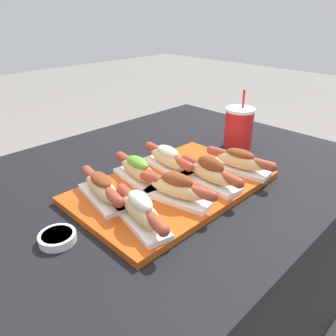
{
  "coord_description": "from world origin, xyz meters",
  "views": [
    {
      "loc": [
        -0.58,
        -0.63,
        1.15
      ],
      "look_at": [
        -0.02,
        -0.08,
        0.76
      ],
      "focal_mm": 35.0,
      "sensor_mm": 36.0,
      "label": 1
    }
  ],
  "objects_px": {
    "serving_tray": "(173,187)",
    "hot_dog_0": "(141,210)",
    "hot_dog_4": "(101,188)",
    "hot_dog_2": "(210,172)",
    "hot_dog_3": "(240,161)",
    "sauce_bowl": "(57,237)",
    "hot_dog_6": "(168,158)",
    "hot_dog_1": "(177,188)",
    "hot_dog_5": "(138,170)",
    "drink_cup": "(239,128)"
  },
  "relations": [
    {
      "from": "serving_tray",
      "to": "hot_dog_0",
      "type": "xyz_separation_m",
      "value": [
        -0.18,
        -0.07,
        0.04
      ]
    },
    {
      "from": "hot_dog_4",
      "to": "hot_dog_2",
      "type": "bearing_deg",
      "value": -29.03
    },
    {
      "from": "serving_tray",
      "to": "hot_dog_3",
      "type": "bearing_deg",
      "value": -23.45
    },
    {
      "from": "hot_dog_0",
      "to": "hot_dog_2",
      "type": "distance_m",
      "value": 0.25
    },
    {
      "from": "hot_dog_4",
      "to": "sauce_bowl",
      "type": "relative_size",
      "value": 2.71
    },
    {
      "from": "hot_dog_2",
      "to": "hot_dog_4",
      "type": "xyz_separation_m",
      "value": [
        -0.25,
        0.14,
        -0.0
      ]
    },
    {
      "from": "hot_dog_4",
      "to": "hot_dog_6",
      "type": "height_order",
      "value": "same"
    },
    {
      "from": "hot_dog_6",
      "to": "hot_dog_3",
      "type": "bearing_deg",
      "value": -49.84
    },
    {
      "from": "hot_dog_1",
      "to": "hot_dog_5",
      "type": "xyz_separation_m",
      "value": [
        -0.0,
        0.14,
        -0.0
      ]
    },
    {
      "from": "hot_dog_1",
      "to": "hot_dog_3",
      "type": "bearing_deg",
      "value": -4.06
    },
    {
      "from": "serving_tray",
      "to": "hot_dog_5",
      "type": "height_order",
      "value": "hot_dog_5"
    },
    {
      "from": "drink_cup",
      "to": "hot_dog_1",
      "type": "bearing_deg",
      "value": -164.92
    },
    {
      "from": "hot_dog_1",
      "to": "hot_dog_4",
      "type": "distance_m",
      "value": 0.18
    },
    {
      "from": "hot_dog_3",
      "to": "drink_cup",
      "type": "height_order",
      "value": "drink_cup"
    },
    {
      "from": "hot_dog_4",
      "to": "drink_cup",
      "type": "distance_m",
      "value": 0.56
    },
    {
      "from": "hot_dog_6",
      "to": "drink_cup",
      "type": "bearing_deg",
      "value": -4.35
    },
    {
      "from": "hot_dog_0",
      "to": "hot_dog_4",
      "type": "relative_size",
      "value": 0.99
    },
    {
      "from": "hot_dog_2",
      "to": "hot_dog_6",
      "type": "height_order",
      "value": "hot_dog_2"
    },
    {
      "from": "hot_dog_0",
      "to": "hot_dog_1",
      "type": "relative_size",
      "value": 1.0
    },
    {
      "from": "hot_dog_0",
      "to": "hot_dog_1",
      "type": "xyz_separation_m",
      "value": [
        0.12,
        0.01,
        -0.0
      ]
    },
    {
      "from": "hot_dog_4",
      "to": "sauce_bowl",
      "type": "xyz_separation_m",
      "value": [
        -0.15,
        -0.05,
        -0.04
      ]
    },
    {
      "from": "hot_dog_4",
      "to": "hot_dog_3",
      "type": "bearing_deg",
      "value": -22.09
    },
    {
      "from": "hot_dog_3",
      "to": "hot_dog_4",
      "type": "relative_size",
      "value": 1.01
    },
    {
      "from": "hot_dog_1",
      "to": "drink_cup",
      "type": "bearing_deg",
      "value": 15.08
    },
    {
      "from": "hot_dog_4",
      "to": "hot_dog_6",
      "type": "bearing_deg",
      "value": 1.92
    },
    {
      "from": "hot_dog_1",
      "to": "hot_dog_3",
      "type": "distance_m",
      "value": 0.24
    },
    {
      "from": "hot_dog_0",
      "to": "drink_cup",
      "type": "height_order",
      "value": "drink_cup"
    },
    {
      "from": "serving_tray",
      "to": "hot_dog_4",
      "type": "xyz_separation_m",
      "value": [
        -0.18,
        0.07,
        0.04
      ]
    },
    {
      "from": "hot_dog_5",
      "to": "hot_dog_6",
      "type": "height_order",
      "value": "same"
    },
    {
      "from": "serving_tray",
      "to": "sauce_bowl",
      "type": "xyz_separation_m",
      "value": [
        -0.33,
        0.02,
        0.0
      ]
    },
    {
      "from": "hot_dog_1",
      "to": "hot_dog_5",
      "type": "relative_size",
      "value": 0.98
    },
    {
      "from": "hot_dog_6",
      "to": "sauce_bowl",
      "type": "relative_size",
      "value": 2.74
    },
    {
      "from": "hot_dog_0",
      "to": "hot_dog_6",
      "type": "distance_m",
      "value": 0.28
    },
    {
      "from": "hot_dog_1",
      "to": "hot_dog_3",
      "type": "relative_size",
      "value": 0.99
    },
    {
      "from": "serving_tray",
      "to": "hot_dog_1",
      "type": "bearing_deg",
      "value": -129.99
    },
    {
      "from": "hot_dog_2",
      "to": "hot_dog_3",
      "type": "height_order",
      "value": "hot_dog_2"
    },
    {
      "from": "hot_dog_2",
      "to": "hot_dog_3",
      "type": "relative_size",
      "value": 1.01
    },
    {
      "from": "hot_dog_0",
      "to": "drink_cup",
      "type": "distance_m",
      "value": 0.57
    },
    {
      "from": "hot_dog_1",
      "to": "hot_dog_4",
      "type": "xyz_separation_m",
      "value": [
        -0.13,
        0.13,
        -0.0
      ]
    },
    {
      "from": "hot_dog_3",
      "to": "hot_dog_5",
      "type": "distance_m",
      "value": 0.29
    },
    {
      "from": "hot_dog_1",
      "to": "hot_dog_0",
      "type": "bearing_deg",
      "value": -175.12
    },
    {
      "from": "hot_dog_5",
      "to": "drink_cup",
      "type": "height_order",
      "value": "drink_cup"
    },
    {
      "from": "hot_dog_2",
      "to": "hot_dog_6",
      "type": "distance_m",
      "value": 0.15
    },
    {
      "from": "hot_dog_0",
      "to": "hot_dog_3",
      "type": "bearing_deg",
      "value": -1.02
    },
    {
      "from": "serving_tray",
      "to": "hot_dog_4",
      "type": "distance_m",
      "value": 0.2
    },
    {
      "from": "hot_dog_3",
      "to": "hot_dog_6",
      "type": "bearing_deg",
      "value": 130.16
    },
    {
      "from": "hot_dog_0",
      "to": "hot_dog_3",
      "type": "relative_size",
      "value": 0.99
    },
    {
      "from": "hot_dog_3",
      "to": "hot_dog_1",
      "type": "bearing_deg",
      "value": 175.94
    },
    {
      "from": "hot_dog_3",
      "to": "hot_dog_5",
      "type": "xyz_separation_m",
      "value": [
        -0.24,
        0.16,
        0.0
      ]
    },
    {
      "from": "hot_dog_3",
      "to": "hot_dog_2",
      "type": "bearing_deg",
      "value": 174.5
    }
  ]
}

